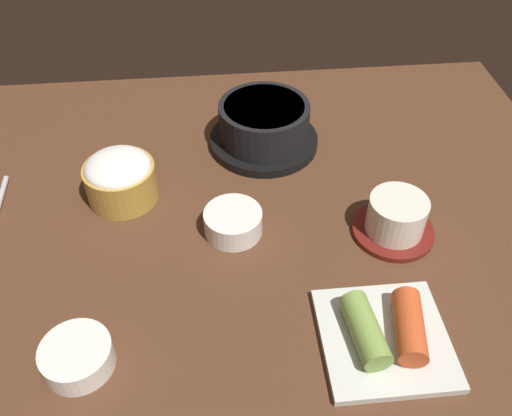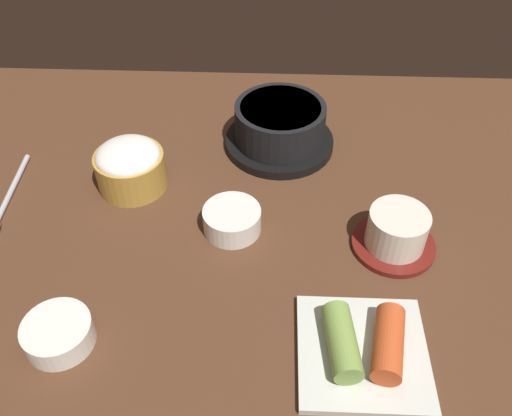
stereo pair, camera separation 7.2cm
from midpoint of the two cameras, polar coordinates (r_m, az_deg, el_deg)
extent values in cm
cube|color=#4C2D1C|center=(75.76, -4.36, -1.37)|extent=(100.00, 76.00, 2.00)
cylinder|color=black|center=(86.58, -1.55, 7.01)|extent=(17.09, 17.09, 1.44)
cylinder|color=black|center=(84.43, -1.60, 9.00)|extent=(13.99, 13.99, 5.88)
cylinder|color=#D15619|center=(82.95, -1.64, 10.50)|extent=(12.31, 12.31, 0.60)
cylinder|color=#B78C38|center=(78.94, -16.57, 2.48)|extent=(9.93, 9.93, 5.43)
ellipsoid|color=white|center=(77.25, -16.97, 3.99)|extent=(9.13, 9.13, 3.47)
cylinder|color=maroon|center=(73.60, 11.55, -2.50)|extent=(10.82, 10.82, 0.80)
cylinder|color=silver|center=(71.56, 11.87, -0.89)|extent=(7.63, 7.63, 5.03)
cylinder|color=#C6D18C|center=(70.05, 12.13, 0.40)|extent=(6.49, 6.49, 0.40)
cylinder|color=white|center=(71.72, -5.28, -1.65)|extent=(7.76, 7.76, 3.35)
cylinder|color=#B73323|center=(70.75, -5.35, -0.87)|extent=(6.36, 6.36, 0.50)
cube|color=silver|center=(62.63, 10.13, -13.60)|extent=(14.08, 14.08, 1.00)
cylinder|color=#7A9E47|center=(60.38, 8.06, -12.80)|extent=(4.10, 8.74, 3.21)
cylinder|color=#C64C23|center=(61.50, 12.64, -12.25)|extent=(4.79, 8.91, 3.21)
cylinder|color=white|center=(63.52, -21.54, -14.55)|extent=(7.69, 7.69, 3.03)
cylinder|color=brown|center=(62.54, -21.83, -13.96)|extent=(6.31, 6.31, 0.50)
camera|label=1|loc=(0.04, -92.87, -2.75)|focal=37.95mm
camera|label=2|loc=(0.04, 87.13, 2.75)|focal=37.95mm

